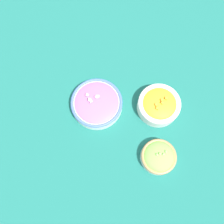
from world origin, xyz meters
TOP-DOWN VIEW (x-y plane):
  - ground_plane at (0.00, 0.00)m, footprint 3.00×3.00m
  - bowl_squash at (0.18, 0.06)m, footprint 0.17×0.17m
  - bowl_lettuce at (0.20, -0.14)m, footprint 0.13×0.13m
  - bowl_red_onion at (-0.07, 0.02)m, footprint 0.21×0.21m

SIDE VIEW (x-z plane):
  - ground_plane at x=0.00m, z-range 0.00..0.00m
  - bowl_lettuce at x=0.20m, z-range 0.00..0.06m
  - bowl_red_onion at x=-0.07m, z-range 0.00..0.06m
  - bowl_squash at x=0.18m, z-range 0.00..0.08m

